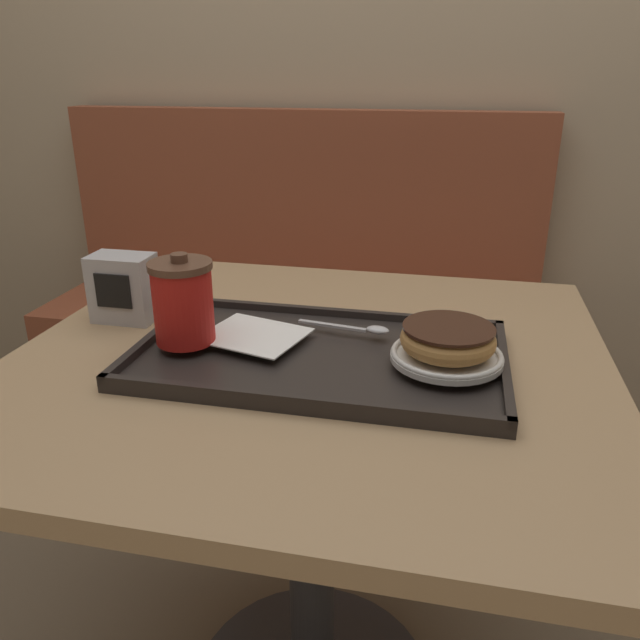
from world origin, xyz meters
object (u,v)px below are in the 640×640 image
at_px(coffee_cup_front, 183,302).
at_px(spoon, 364,329).
at_px(donut_chocolate_glazed, 448,339).
at_px(napkin_dispenser, 124,288).

bearing_deg(coffee_cup_front, spoon, 19.75).
relative_size(donut_chocolate_glazed, napkin_dispenser, 1.15).
distance_m(donut_chocolate_glazed, napkin_dispenser, 0.54).
height_order(coffee_cup_front, spoon, coffee_cup_front).
height_order(spoon, napkin_dispenser, napkin_dispenser).
height_order(donut_chocolate_glazed, spoon, donut_chocolate_glazed).
distance_m(coffee_cup_front, napkin_dispenser, 0.20).
bearing_deg(napkin_dispenser, coffee_cup_front, -35.42).
bearing_deg(donut_chocolate_glazed, coffee_cup_front, -177.91).
bearing_deg(spoon, napkin_dispenser, -174.72).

